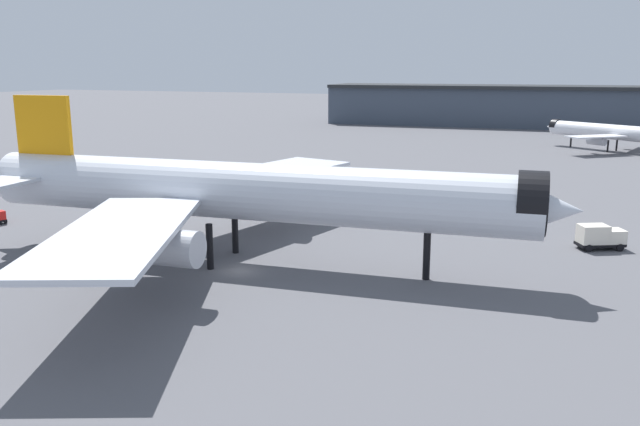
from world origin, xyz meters
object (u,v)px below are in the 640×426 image
service_truck_front (600,236)px  airliner_near_gate (243,192)px  traffic_cone_near_nose (309,193)px  airliner_far_taxiway (608,132)px

service_truck_front → airliner_near_gate: bearing=-177.7°
airliner_near_gate → traffic_cone_near_nose: airliner_near_gate is taller
airliner_near_gate → airliner_far_taxiway: 130.13m
airliner_near_gate → airliner_far_taxiway: airliner_near_gate is taller
airliner_far_taxiway → service_truck_front: (-3.02, -102.89, -3.37)m
airliner_far_taxiway → traffic_cone_near_nose: airliner_far_taxiway is taller
airliner_near_gate → airliner_far_taxiway: (39.98, 123.80, -3.05)m
traffic_cone_near_nose → service_truck_front: bearing=-22.0°
airliner_near_gate → service_truck_front: 42.94m
airliner_far_taxiway → service_truck_front: bearing=121.0°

